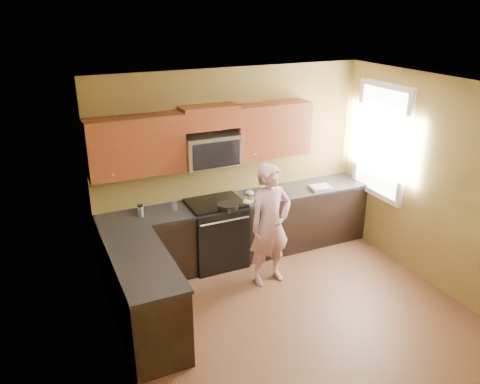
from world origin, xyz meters
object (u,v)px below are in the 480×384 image
butter_tub (249,202)px  stove (216,233)px  travel_mug (141,217)px  frying_pan (228,208)px  woman (270,225)px  microwave (211,165)px

butter_tub → stove: bearing=164.5°
travel_mug → butter_tub: bearing=-5.4°
frying_pan → travel_mug: (-1.11, 0.27, -0.03)m
frying_pan → butter_tub: size_ratio=4.00×
butter_tub → frying_pan: bearing=-161.1°
woman → frying_pan: bearing=124.3°
butter_tub → travel_mug: (-1.49, 0.14, 0.00)m
stove → butter_tub: butter_tub is taller
stove → microwave: size_ratio=1.25×
microwave → woman: microwave is taller
microwave → woman: bearing=-61.3°
microwave → stove: bearing=-90.0°
woman → butter_tub: (-0.01, 0.60, 0.09)m
microwave → butter_tub: microwave is taller
frying_pan → butter_tub: 0.40m
woman → butter_tub: size_ratio=13.56×
microwave → frying_pan: 0.63m
microwave → butter_tub: 0.74m
microwave → frying_pan: microwave is taller
stove → microwave: (0.00, 0.12, 0.97)m
stove → travel_mug: bearing=179.1°
woman → frying_pan: size_ratio=3.39×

